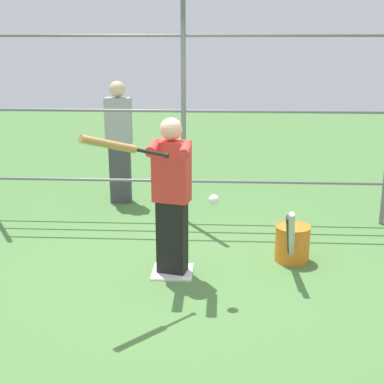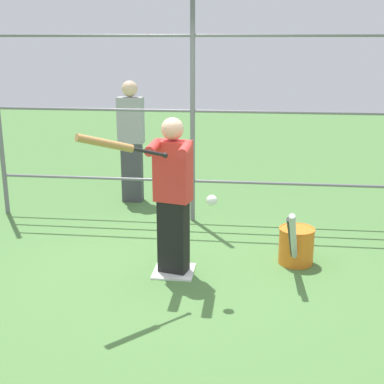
% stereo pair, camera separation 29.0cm
% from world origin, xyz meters
% --- Properties ---
extents(ground_plane, '(24.00, 24.00, 0.00)m').
position_xyz_m(ground_plane, '(0.00, 0.00, 0.00)').
color(ground_plane, '#4C7A3D').
extents(home_plate, '(0.40, 0.40, 0.02)m').
position_xyz_m(home_plate, '(0.00, 0.00, 0.01)').
color(home_plate, white).
rests_on(home_plate, ground).
extents(fence_backstop, '(5.04, 0.06, 2.80)m').
position_xyz_m(fence_backstop, '(0.00, -1.60, 1.40)').
color(fence_backstop, slate).
rests_on(fence_backstop, ground).
extents(batter, '(0.39, 0.59, 1.55)m').
position_xyz_m(batter, '(0.00, 0.02, 0.84)').
color(batter, black).
rests_on(batter, ground).
extents(baseball_bat_swinging, '(0.65, 0.57, 0.29)m').
position_xyz_m(baseball_bat_swinging, '(0.37, 0.73, 1.43)').
color(baseball_bat_swinging, black).
extents(softball_in_flight, '(0.10, 0.10, 0.10)m').
position_xyz_m(softball_in_flight, '(-0.41, 0.45, 0.90)').
color(softball_in_flight, white).
extents(bat_bucket, '(0.37, 0.83, 0.74)m').
position_xyz_m(bat_bucket, '(-1.22, -0.34, 0.21)').
color(bat_bucket, orange).
rests_on(bat_bucket, ground).
extents(bystander_behind_fence, '(0.35, 0.22, 1.70)m').
position_xyz_m(bystander_behind_fence, '(0.95, -2.35, 0.88)').
color(bystander_behind_fence, '#3F3F47').
rests_on(bystander_behind_fence, ground).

